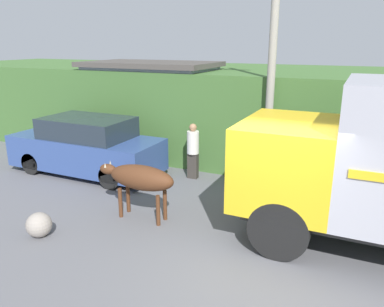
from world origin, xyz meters
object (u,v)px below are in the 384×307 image
object	(u,v)px
utility_pole	(272,59)
roadside_rock	(39,225)
pedestrian_on_hill	(193,149)
parked_suv	(86,147)
brown_cow	(140,178)

from	to	relation	value
utility_pole	roadside_rock	bearing A→B (deg)	-125.46
pedestrian_on_hill	roadside_rock	size ratio (longest dim) A/B	3.15
pedestrian_on_hill	utility_pole	world-z (taller)	utility_pole
parked_suv	roadside_rock	size ratio (longest dim) A/B	9.01
parked_suv	pedestrian_on_hill	bearing A→B (deg)	12.88
brown_cow	roadside_rock	xyz separation A→B (m)	(-1.44, -1.60, -0.70)
brown_cow	parked_suv	distance (m)	3.69
utility_pole	pedestrian_on_hill	bearing A→B (deg)	-169.24
parked_suv	utility_pole	distance (m)	5.93
pedestrian_on_hill	roadside_rock	world-z (taller)	pedestrian_on_hill
brown_cow	utility_pole	world-z (taller)	utility_pole
brown_cow	pedestrian_on_hill	size ratio (longest dim) A/B	1.16
parked_suv	utility_pole	bearing A→B (deg)	10.45
roadside_rock	brown_cow	bearing A→B (deg)	48.06
utility_pole	roadside_rock	xyz separation A→B (m)	(-3.47, -4.87, -3.17)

